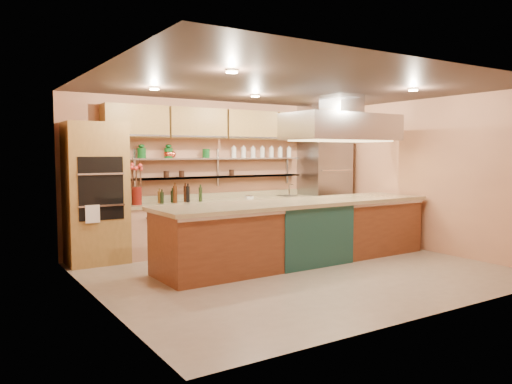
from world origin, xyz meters
TOP-DOWN VIEW (x-y plane):
  - floor at (0.00, 0.00)m, footprint 6.00×5.00m
  - ceiling at (0.00, 0.00)m, footprint 6.00×5.00m
  - wall_back at (0.00, 2.50)m, footprint 6.00×0.04m
  - wall_front at (0.00, -2.50)m, footprint 6.00×0.04m
  - wall_left at (-3.00, 0.00)m, footprint 0.04×5.00m
  - wall_right at (3.00, 0.00)m, footprint 0.04×5.00m
  - oven_stack at (-2.45, 2.18)m, footprint 0.95×0.64m
  - refrigerator at (2.35, 2.14)m, footprint 0.95×0.72m
  - back_counter at (-0.05, 2.20)m, footprint 3.84×0.64m
  - wall_shelf_lower at (-0.05, 2.37)m, footprint 3.60×0.26m
  - wall_shelf_upper at (-0.05, 2.37)m, footprint 3.60×0.26m
  - upper_cabinets at (0.00, 2.32)m, footprint 4.60×0.36m
  - range_hood at (1.31, 0.49)m, footprint 2.00×1.00m
  - ceiling_downlights at (0.00, 0.20)m, footprint 4.00×2.80m
  - island at (0.41, 0.49)m, footprint 4.90×1.16m
  - flower_vase at (-1.78, 2.15)m, footprint 0.22×0.22m
  - oil_bottle_cluster at (-0.98, 2.15)m, footprint 0.89×0.47m
  - kitchen_scale at (0.46, 2.15)m, footprint 0.15×0.11m
  - bar_faucet at (1.49, 2.25)m, footprint 0.03×0.03m
  - copper_kettle at (-1.05, 2.37)m, footprint 0.18×0.18m
  - green_canister at (-0.35, 2.37)m, footprint 0.16×0.16m

SIDE VIEW (x-z plane):
  - floor at x=0.00m, z-range -0.02..0.00m
  - back_counter at x=-0.05m, z-range 0.00..0.93m
  - island at x=0.41m, z-range 0.00..1.02m
  - kitchen_scale at x=0.46m, z-range 0.93..1.01m
  - bar_faucet at x=1.49m, z-range 0.93..1.16m
  - refrigerator at x=2.35m, z-range 0.00..2.10m
  - oil_bottle_cluster at x=-0.98m, z-range 0.93..1.21m
  - flower_vase at x=-1.78m, z-range 0.93..1.23m
  - oven_stack at x=-2.45m, z-range 0.00..2.30m
  - wall_shelf_lower at x=-0.05m, z-range 1.34..1.36m
  - wall_back at x=0.00m, z-range 0.00..2.80m
  - wall_front at x=0.00m, z-range 0.00..2.80m
  - wall_left at x=-3.00m, z-range 0.00..2.80m
  - wall_right at x=3.00m, z-range 0.00..2.80m
  - wall_shelf_upper at x=-0.05m, z-range 1.69..1.71m
  - copper_kettle at x=-1.05m, z-range 1.71..1.85m
  - green_canister at x=-0.35m, z-range 1.71..1.88m
  - range_hood at x=1.31m, z-range 2.02..2.48m
  - upper_cabinets at x=0.00m, z-range 2.08..2.62m
  - ceiling_downlights at x=0.00m, z-range 2.76..2.78m
  - ceiling at x=0.00m, z-range 2.79..2.81m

